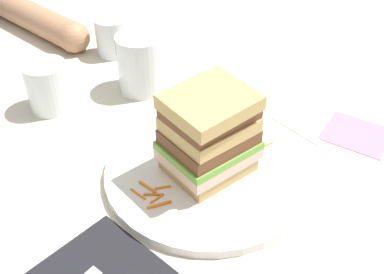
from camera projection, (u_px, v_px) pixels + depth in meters
The scene contains 21 objects.
ground_plane at pixel (190, 174), 0.68m from camera, with size 3.00×3.00×0.00m, color beige.
main_plate at pixel (208, 172), 0.67m from camera, with size 0.29×0.29×0.01m, color white.
sandwich at pixel (209, 134), 0.63m from camera, with size 0.13×0.11×0.13m.
carrot_shred_0 at pixel (154, 195), 0.63m from camera, with size 0.00×0.00×0.03m, color orange.
carrot_shred_1 at pixel (159, 205), 0.61m from camera, with size 0.00×0.00×0.03m, color orange.
carrot_shred_2 at pixel (162, 186), 0.64m from camera, with size 0.00×0.00×0.02m, color orange.
carrot_shred_3 at pixel (138, 194), 0.63m from camera, with size 0.00×0.00×0.03m, color orange.
carrot_shred_4 at pixel (157, 198), 0.62m from camera, with size 0.00×0.00×0.02m, color orange.
carrot_shred_5 at pixel (147, 187), 0.64m from camera, with size 0.00×0.00×0.03m, color orange.
carrot_shred_6 at pixel (256, 145), 0.71m from camera, with size 0.00×0.00×0.03m, color orange.
carrot_shred_7 at pixel (246, 143), 0.71m from camera, with size 0.00×0.00×0.02m, color orange.
carrot_shred_8 at pixel (258, 140), 0.72m from camera, with size 0.00×0.00×0.02m, color orange.
carrot_shred_9 at pixel (245, 146), 0.70m from camera, with size 0.00×0.00×0.02m, color orange.
carrot_shred_10 at pixel (241, 136), 0.72m from camera, with size 0.00×0.00×0.02m, color orange.
carrot_shred_11 at pixel (255, 139), 0.71m from camera, with size 0.00×0.00×0.02m, color orange.
carrot_shred_12 at pixel (264, 146), 0.70m from camera, with size 0.00×0.00×0.03m, color orange.
knife at pixel (275, 116), 0.79m from camera, with size 0.04×0.20×0.00m.
juice_glass at pixel (141, 66), 0.82m from camera, with size 0.08×0.08×0.10m.
empty_tumbler_0 at pixel (48, 87), 0.78m from camera, with size 0.07×0.07×0.08m, color silver.
empty_tumbler_1 at pixel (112, 36), 0.93m from camera, with size 0.06×0.06×0.08m, color silver.
napkin_pink at pixel (357, 134), 0.75m from camera, with size 0.09×0.10×0.00m, color pink.
Camera 1 is at (-0.37, -0.33, 0.47)m, focal length 44.70 mm.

